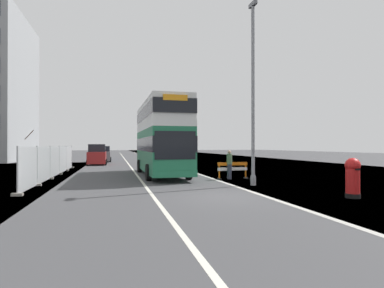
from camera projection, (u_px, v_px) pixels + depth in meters
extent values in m
cube|color=#424244|center=(220.00, 198.00, 13.04)|extent=(140.00, 280.00, 0.10)
cube|color=#B2AFA8|center=(261.00, 195.00, 13.47)|extent=(0.24, 196.00, 0.01)
cube|color=silver|center=(155.00, 199.00, 12.40)|extent=(0.16, 168.00, 0.01)
cube|color=#1E6B47|center=(161.00, 150.00, 22.36)|extent=(2.60, 10.42, 2.83)
cube|color=silver|center=(161.00, 128.00, 22.36)|extent=(2.60, 10.42, 0.40)
cube|color=silver|center=(161.00, 114.00, 22.37)|extent=(2.57, 10.32, 1.50)
cube|color=black|center=(161.00, 144.00, 22.36)|extent=(2.62, 10.53, 0.91)
cube|color=black|center=(161.00, 114.00, 22.37)|extent=(2.61, 10.48, 0.82)
cube|color=black|center=(175.00, 145.00, 17.30)|extent=(2.29, 0.09, 1.56)
cube|color=orange|center=(175.00, 97.00, 17.32)|extent=(1.37, 0.07, 0.32)
cube|color=#1E6B47|center=(161.00, 168.00, 22.35)|extent=(2.62, 10.53, 0.36)
cylinder|color=black|center=(148.00, 172.00, 18.92)|extent=(0.31, 1.00, 1.00)
cylinder|color=black|center=(189.00, 171.00, 19.54)|extent=(0.31, 1.00, 1.00)
cylinder|color=black|center=(139.00, 166.00, 24.81)|extent=(0.31, 1.00, 1.00)
cylinder|color=black|center=(171.00, 166.00, 25.43)|extent=(0.31, 1.00, 1.00)
cylinder|color=gray|center=(253.00, 96.00, 16.76)|extent=(0.18, 0.18, 9.49)
cube|color=slate|center=(253.00, 4.00, 16.79)|extent=(0.20, 0.70, 0.20)
cylinder|color=gray|center=(253.00, 181.00, 16.74)|extent=(0.29, 0.29, 0.50)
cylinder|color=black|center=(353.00, 196.00, 12.68)|extent=(0.58, 0.58, 0.18)
cylinder|color=red|center=(353.00, 179.00, 12.68)|extent=(0.54, 0.54, 1.12)
sphere|color=red|center=(353.00, 165.00, 12.69)|extent=(0.60, 0.60, 0.60)
cube|color=black|center=(358.00, 169.00, 12.41)|extent=(0.22, 0.03, 0.07)
cube|color=orange|center=(233.00, 164.00, 19.91)|extent=(1.99, 0.15, 0.20)
cube|color=white|center=(233.00, 169.00, 19.91)|extent=(1.99, 0.15, 0.20)
cube|color=orange|center=(219.00, 172.00, 19.66)|extent=(0.07, 0.07, 0.95)
cube|color=black|center=(219.00, 179.00, 19.66)|extent=(0.16, 0.44, 0.08)
cube|color=orange|center=(246.00, 171.00, 20.15)|extent=(0.07, 0.07, 0.95)
cube|color=black|center=(246.00, 178.00, 20.15)|extent=(0.16, 0.44, 0.08)
cube|color=#A8AAAD|center=(28.00, 168.00, 14.80)|extent=(0.04, 3.26, 1.99)
cube|color=#A8AAAD|center=(44.00, 164.00, 18.11)|extent=(0.04, 3.26, 1.99)
cube|color=#A8AAAD|center=(55.00, 161.00, 21.41)|extent=(0.04, 3.26, 1.99)
cube|color=#A8AAAD|center=(63.00, 159.00, 24.71)|extent=(0.04, 3.26, 1.99)
cube|color=#A8AAAD|center=(69.00, 158.00, 28.01)|extent=(0.04, 3.26, 1.99)
cylinder|color=#939699|center=(17.00, 171.00, 13.15)|extent=(0.06, 0.06, 2.09)
cube|color=gray|center=(17.00, 195.00, 13.15)|extent=(0.44, 0.20, 0.12)
cylinder|color=#939699|center=(37.00, 166.00, 16.45)|extent=(0.06, 0.06, 2.09)
cube|color=gray|center=(37.00, 185.00, 16.45)|extent=(0.44, 0.20, 0.12)
cylinder|color=#939699|center=(50.00, 162.00, 19.76)|extent=(0.06, 0.06, 2.09)
cube|color=gray|center=(50.00, 178.00, 19.75)|extent=(0.44, 0.20, 0.12)
cylinder|color=#939699|center=(59.00, 160.00, 23.06)|extent=(0.06, 0.06, 2.09)
cube|color=gray|center=(59.00, 174.00, 23.05)|extent=(0.44, 0.20, 0.12)
cylinder|color=#939699|center=(66.00, 158.00, 26.36)|extent=(0.06, 0.06, 2.09)
cube|color=gray|center=(66.00, 170.00, 26.36)|extent=(0.44, 0.20, 0.12)
cylinder|color=#939699|center=(71.00, 157.00, 29.66)|extent=(0.06, 0.06, 2.09)
cube|color=gray|center=(71.00, 167.00, 29.66)|extent=(0.44, 0.20, 0.12)
cube|color=maroon|center=(97.00, 157.00, 34.95)|extent=(1.88, 4.43, 1.25)
cube|color=black|center=(97.00, 148.00, 34.96)|extent=(1.73, 2.43, 0.83)
cylinder|color=black|center=(106.00, 161.00, 36.51)|extent=(0.20, 0.60, 0.60)
cylinder|color=black|center=(89.00, 161.00, 36.06)|extent=(0.20, 0.60, 0.60)
cylinder|color=black|center=(106.00, 162.00, 33.84)|extent=(0.20, 0.60, 0.60)
cylinder|color=black|center=(87.00, 163.00, 33.39)|extent=(0.20, 0.60, 0.60)
cube|color=slate|center=(103.00, 156.00, 41.36)|extent=(1.75, 4.12, 1.17)
cube|color=black|center=(103.00, 149.00, 41.36)|extent=(1.61, 2.27, 0.70)
cylinder|color=black|center=(110.00, 159.00, 42.81)|extent=(0.20, 0.60, 0.60)
cylinder|color=black|center=(97.00, 159.00, 42.39)|extent=(0.20, 0.60, 0.60)
cylinder|color=black|center=(110.00, 160.00, 40.32)|extent=(0.20, 0.60, 0.60)
cylinder|color=black|center=(96.00, 160.00, 39.91)|extent=(0.20, 0.60, 0.60)
cube|color=navy|center=(104.00, 154.00, 50.71)|extent=(1.81, 4.42, 1.18)
cube|color=black|center=(104.00, 148.00, 50.71)|extent=(1.67, 2.43, 0.67)
cylinder|color=black|center=(110.00, 157.00, 52.25)|extent=(0.20, 0.60, 0.60)
cylinder|color=black|center=(98.00, 157.00, 51.82)|extent=(0.20, 0.60, 0.60)
cylinder|color=black|center=(109.00, 157.00, 49.59)|extent=(0.20, 0.60, 0.60)
cylinder|color=black|center=(97.00, 157.00, 49.16)|extent=(0.20, 0.60, 0.60)
cylinder|color=#4C3D2D|center=(23.00, 148.00, 44.57)|extent=(0.30, 0.30, 3.65)
cylinder|color=#4C3D2D|center=(28.00, 136.00, 44.85)|extent=(1.48, 0.35, 1.75)
cylinder|color=#4C3D2D|center=(24.00, 133.00, 45.14)|extent=(0.15, 1.24, 1.02)
cylinder|color=#4C3D2D|center=(18.00, 141.00, 44.33)|extent=(1.19, 0.40, 0.97)
cylinder|color=#4C3D2D|center=(22.00, 139.00, 44.12)|extent=(0.27, 1.09, 1.60)
cylinder|color=#2D3342|center=(229.00, 172.00, 19.80)|extent=(0.29, 0.29, 0.94)
cylinder|color=#51704C|center=(229.00, 159.00, 19.80)|extent=(0.34, 0.34, 0.65)
sphere|color=tan|center=(229.00, 152.00, 19.80)|extent=(0.22, 0.22, 0.22)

